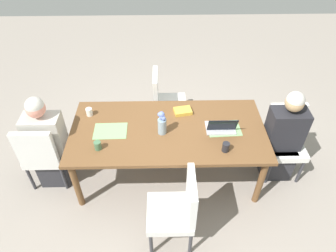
% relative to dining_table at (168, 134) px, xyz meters
% --- Properties ---
extents(ground_plane, '(10.00, 10.00, 0.00)m').
position_rel_dining_table_xyz_m(ground_plane, '(0.00, 0.00, -0.66)').
color(ground_plane, gray).
extents(dining_table, '(2.15, 1.04, 0.73)m').
position_rel_dining_table_xyz_m(dining_table, '(0.00, 0.00, 0.00)').
color(dining_table, brown).
rests_on(dining_table, ground_plane).
extents(chair_head_left_left_near, '(0.44, 0.44, 0.90)m').
position_rel_dining_table_xyz_m(chair_head_left_left_near, '(-1.37, -0.08, -0.16)').
color(chair_head_left_left_near, silver).
rests_on(chair_head_left_left_near, ground_plane).
extents(person_head_left_left_near, '(0.40, 0.36, 1.19)m').
position_rel_dining_table_xyz_m(person_head_left_left_near, '(-1.31, -0.01, -0.13)').
color(person_head_left_left_near, '#2D2D33').
rests_on(person_head_left_left_near, ground_plane).
extents(chair_head_right_left_mid, '(0.44, 0.44, 0.90)m').
position_rel_dining_table_xyz_m(chair_head_right_left_mid, '(1.40, 0.11, -0.16)').
color(chair_head_right_left_mid, silver).
rests_on(chair_head_right_left_mid, ground_plane).
extents(person_head_right_left_mid, '(0.40, 0.36, 1.19)m').
position_rel_dining_table_xyz_m(person_head_right_left_mid, '(1.34, 0.03, -0.13)').
color(person_head_right_left_mid, '#2D2D33').
rests_on(person_head_right_left_mid, ground_plane).
extents(chair_far_left_far, '(0.44, 0.44, 0.90)m').
position_rel_dining_table_xyz_m(chair_far_left_far, '(-0.08, 0.85, -0.16)').
color(chair_far_left_far, silver).
rests_on(chair_far_left_far, ground_plane).
extents(chair_near_right_near, '(0.44, 0.44, 0.90)m').
position_rel_dining_table_xyz_m(chair_near_right_near, '(0.03, -0.85, -0.16)').
color(chair_near_right_near, silver).
rests_on(chair_near_right_near, ground_plane).
extents(flower_vase, '(0.09, 0.09, 0.28)m').
position_rel_dining_table_xyz_m(flower_vase, '(0.06, 0.05, 0.21)').
color(flower_vase, '#8EA8B7').
rests_on(flower_vase, dining_table).
extents(placemat_head_left_left_near, '(0.37, 0.28, 0.00)m').
position_rel_dining_table_xyz_m(placemat_head_left_left_near, '(-0.62, -0.00, 0.07)').
color(placemat_head_left_left_near, '#7FAD70').
rests_on(placemat_head_left_left_near, dining_table).
extents(placemat_head_right_left_mid, '(0.37, 0.27, 0.00)m').
position_rel_dining_table_xyz_m(placemat_head_right_left_mid, '(0.63, 0.01, 0.07)').
color(placemat_head_right_left_mid, '#7FAD70').
rests_on(placemat_head_right_left_mid, dining_table).
extents(laptop_head_left_left_near, '(0.32, 0.22, 0.21)m').
position_rel_dining_table_xyz_m(laptop_head_left_left_near, '(-0.58, 0.02, 0.11)').
color(laptop_head_left_left_near, silver).
rests_on(laptop_head_left_left_near, dining_table).
extents(coffee_mug_near_left, '(0.07, 0.07, 0.10)m').
position_rel_dining_table_xyz_m(coffee_mug_near_left, '(-0.58, 0.33, 0.12)').
color(coffee_mug_near_left, '#232328').
rests_on(coffee_mug_near_left, dining_table).
extents(coffee_mug_near_right, '(0.07, 0.07, 0.09)m').
position_rel_dining_table_xyz_m(coffee_mug_near_right, '(0.90, -0.27, 0.11)').
color(coffee_mug_near_right, white).
rests_on(coffee_mug_near_right, dining_table).
extents(coffee_mug_centre_left, '(0.07, 0.07, 0.10)m').
position_rel_dining_table_xyz_m(coffee_mug_centre_left, '(0.72, 0.28, 0.12)').
color(coffee_mug_centre_left, '#47704C').
rests_on(coffee_mug_centre_left, dining_table).
extents(book_red_cover, '(0.22, 0.18, 0.04)m').
position_rel_dining_table_xyz_m(book_red_cover, '(-0.18, -0.29, 0.09)').
color(book_red_cover, gold).
rests_on(book_red_cover, dining_table).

